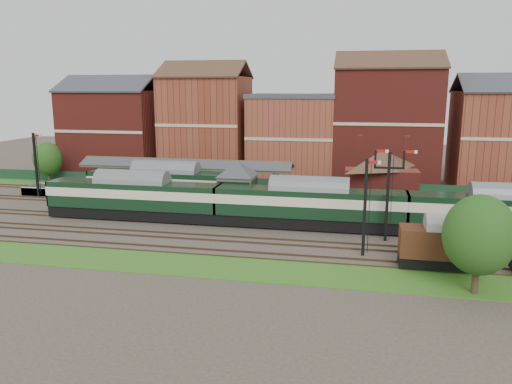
% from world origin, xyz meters
% --- Properties ---
extents(ground, '(160.00, 160.00, 0.00)m').
position_xyz_m(ground, '(0.00, 0.00, 0.00)').
color(ground, '#473D33').
rests_on(ground, ground).
extents(grass_back, '(90.00, 4.50, 0.06)m').
position_xyz_m(grass_back, '(0.00, 16.00, 0.03)').
color(grass_back, '#2D6619').
rests_on(grass_back, ground).
extents(grass_front, '(90.00, 5.00, 0.06)m').
position_xyz_m(grass_front, '(0.00, -12.00, 0.03)').
color(grass_front, '#2D6619').
rests_on(grass_front, ground).
extents(fence, '(90.00, 0.12, 1.50)m').
position_xyz_m(fence, '(0.00, 18.00, 0.75)').
color(fence, '#193823').
rests_on(fence, ground).
extents(platform, '(55.00, 3.40, 1.00)m').
position_xyz_m(platform, '(-5.00, 9.75, 0.50)').
color(platform, '#2D2D2D').
rests_on(platform, ground).
extents(signal_box, '(5.40, 5.40, 6.00)m').
position_xyz_m(signal_box, '(-3.00, 3.25, 3.19)').
color(signal_box, '#5A6B4C').
rests_on(signal_box, ground).
extents(brick_hut, '(3.20, 2.64, 2.94)m').
position_xyz_m(brick_hut, '(5.00, 3.25, 1.20)').
color(brick_hut, brown).
rests_on(brick_hut, ground).
extents(station_building, '(8.10, 8.10, 5.90)m').
position_xyz_m(station_building, '(12.00, 9.75, 3.96)').
color(station_building, maroon).
rests_on(station_building, platform).
extents(canopy, '(26.00, 3.89, 4.08)m').
position_xyz_m(canopy, '(-11.00, 9.75, 4.58)').
color(canopy, '#4F5233').
rests_on(canopy, platform).
extents(semaphore_bracket, '(3.60, 0.25, 8.18)m').
position_xyz_m(semaphore_bracket, '(12.04, -2.50, 4.63)').
color(semaphore_bracket, black).
rests_on(semaphore_bracket, ground).
extents(semaphore_platform_end, '(1.23, 0.25, 8.00)m').
position_xyz_m(semaphore_platform_end, '(-29.98, 8.00, 4.16)').
color(semaphore_platform_end, black).
rests_on(semaphore_platform_end, ground).
extents(semaphore_siding, '(1.23, 0.25, 8.00)m').
position_xyz_m(semaphore_siding, '(10.02, -7.00, 4.16)').
color(semaphore_siding, black).
rests_on(semaphore_siding, ground).
extents(town_backdrop, '(69.00, 10.00, 16.00)m').
position_xyz_m(town_backdrop, '(-0.18, 25.00, 7.00)').
color(town_backdrop, maroon).
rests_on(town_backdrop, ground).
extents(dmu_train, '(54.62, 2.87, 4.20)m').
position_xyz_m(dmu_train, '(4.88, 0.00, 2.45)').
color(dmu_train, black).
rests_on(dmu_train, ground).
extents(platform_railcar, '(18.49, 2.91, 4.26)m').
position_xyz_m(platform_railcar, '(-12.22, 6.50, 2.49)').
color(platform_railcar, black).
rests_on(platform_railcar, ground).
extents(goods_van_a, '(5.43, 2.35, 3.30)m').
position_xyz_m(goods_van_a, '(15.36, -9.00, 1.89)').
color(goods_van_a, black).
rests_on(goods_van_a, ground).
extents(tree_far, '(4.62, 4.62, 6.74)m').
position_xyz_m(tree_far, '(17.20, -13.53, 4.07)').
color(tree_far, '#382619').
rests_on(tree_far, ground).
extents(tree_back, '(4.06, 4.06, 5.93)m').
position_xyz_m(tree_back, '(-33.77, 16.01, 3.58)').
color(tree_back, '#382619').
rests_on(tree_back, ground).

